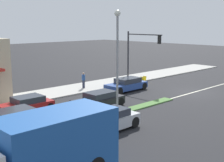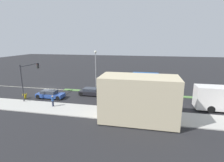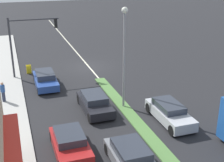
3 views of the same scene
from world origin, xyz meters
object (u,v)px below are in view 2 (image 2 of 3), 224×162
(street_lamp, at_px, (96,66))
(delivery_truck, at_px, (150,80))
(suv_grey, at_px, (134,94))
(pedestrian, at_px, (53,101))
(coupe_blue, at_px, (50,94))
(hatchback_red, at_px, (116,99))
(warning_aframe_sign, at_px, (25,96))
(sedan_silver, at_px, (115,86))
(sedan_dark, at_px, (92,92))
(traffic_signal_main, at_px, (28,75))
(sedan_maroon, at_px, (166,89))

(street_lamp, relative_size, delivery_truck, 0.98)
(suv_grey, bearing_deg, pedestrian, -59.68)
(delivery_truck, bearing_deg, suv_grey, -18.80)
(coupe_blue, bearing_deg, hatchback_red, 90.00)
(coupe_blue, bearing_deg, pedestrian, 35.88)
(pedestrian, distance_m, warning_aframe_sign, 6.90)
(sedan_silver, height_order, sedan_dark, sedan_silver)
(warning_aframe_sign, height_order, hatchback_red, hatchback_red)
(warning_aframe_sign, distance_m, coupe_blue, 4.04)
(pedestrian, bearing_deg, sedan_silver, 147.54)
(pedestrian, bearing_deg, sedan_dark, 150.46)
(pedestrian, relative_size, coupe_blue, 0.36)
(delivery_truck, height_order, coupe_blue, delivery_truck)
(traffic_signal_main, relative_size, pedestrian, 3.54)
(sedan_dark, bearing_deg, pedestrian, -29.54)
(traffic_signal_main, relative_size, sedan_dark, 1.33)
(sedan_silver, relative_size, sedan_dark, 1.05)
(suv_grey, xyz_separation_m, sedan_dark, (0.00, -7.26, 0.01))
(street_lamp, relative_size, sedan_maroon, 1.87)
(traffic_signal_main, bearing_deg, suv_grey, 103.51)
(street_lamp, distance_m, warning_aframe_sign, 12.65)
(sedan_maroon, height_order, sedan_dark, sedan_maroon)
(traffic_signal_main, relative_size, coupe_blue, 1.26)
(warning_aframe_sign, bearing_deg, hatchback_red, 94.37)
(sedan_silver, height_order, suv_grey, sedan_silver)
(warning_aframe_sign, xyz_separation_m, delivery_truck, (-11.13, 19.74, 1.04))
(traffic_signal_main, bearing_deg, sedan_silver, 124.05)
(pedestrian, relative_size, warning_aframe_sign, 1.89)
(pedestrian, xyz_separation_m, suv_grey, (-6.35, 10.85, -0.34))
(street_lamp, height_order, sedan_silver, street_lamp)
(traffic_signal_main, relative_size, suv_grey, 1.34)
(street_lamp, bearing_deg, delivery_truck, 117.60)
(hatchback_red, bearing_deg, sedan_silver, -168.29)
(sedan_silver, xyz_separation_m, sedan_dark, (4.40, -3.24, -0.03))
(coupe_blue, bearing_deg, delivery_truck, 122.21)
(sedan_dark, bearing_deg, suv_grey, 90.00)
(street_lamp, height_order, delivery_truck, street_lamp)
(warning_aframe_sign, xyz_separation_m, sedan_dark, (-3.93, 10.04, 0.19))
(warning_aframe_sign, bearing_deg, delivery_truck, 119.41)
(delivery_truck, bearing_deg, sedan_maroon, 46.78)
(pedestrian, distance_m, hatchback_red, 9.06)
(traffic_signal_main, relative_size, sedan_maroon, 1.42)
(hatchback_red, bearing_deg, coupe_blue, -90.00)
(coupe_blue, xyz_separation_m, hatchback_red, (-0.00, 10.90, -0.04))
(suv_grey, bearing_deg, sedan_dark, -90.00)
(street_lamp, bearing_deg, hatchback_red, 42.54)
(traffic_signal_main, height_order, street_lamp, street_lamp)
(coupe_blue, bearing_deg, traffic_signal_main, -68.89)
(pedestrian, bearing_deg, traffic_signal_main, -113.85)
(pedestrian, height_order, sedan_dark, pedestrian)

